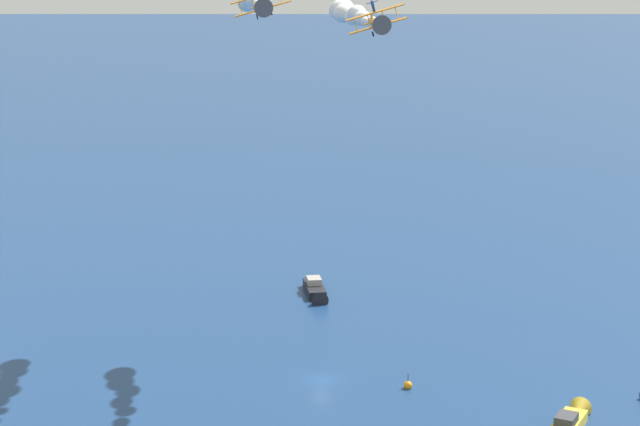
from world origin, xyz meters
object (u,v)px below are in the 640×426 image
Objects in this scene: marker_buoy at (408,385)px; biplane_lead at (377,22)px; motorboat_mid_cluster at (571,421)px; wingwalker_lead at (373,5)px; motorboat_ahead at (316,291)px; biplane_wingman at (261,6)px.

biplane_lead is (1.23, -5.16, 44.63)m from marker_buoy.
wingwalker_lead is at bearing -72.84° from motorboat_mid_cluster.
motorboat_ahead is 1.49× the size of biplane_lead.
biplane_wingman reaches higher than motorboat_ahead.
biplane_wingman is at bearing -61.41° from marker_buoy.
motorboat_mid_cluster is (9.15, 57.78, -0.02)m from motorboat_ahead.
marker_buoy is 47.06m from wingwalker_lead.
biplane_lead is (16.65, 32.23, 44.20)m from motorboat_ahead.
motorboat_mid_cluster is 21.34m from marker_buoy.
wingwalker_lead is (0.49, -0.29, 2.08)m from biplane_lead.
biplane_lead is at bearing 62.68° from motorboat_ahead.
motorboat_ahead is at bearing -118.21° from wingwalker_lead.
marker_buoy is at bearing 107.47° from wingwalker_lead.
marker_buoy is at bearing 103.38° from biplane_lead.
biplane_lead is at bearing 124.07° from biplane_wingman.
wingwalker_lead is at bearing -72.53° from marker_buoy.
marker_buoy is at bearing -72.92° from motorboat_mid_cluster.
wingwalker_lead is (7.98, -25.84, 46.29)m from motorboat_mid_cluster.
biplane_wingman is (15.64, -37.60, 45.99)m from motorboat_mid_cluster.
motorboat_ahead is 1.00× the size of motorboat_mid_cluster.
motorboat_mid_cluster is 51.62m from biplane_lead.
biplane_lead is at bearing -73.66° from motorboat_mid_cluster.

